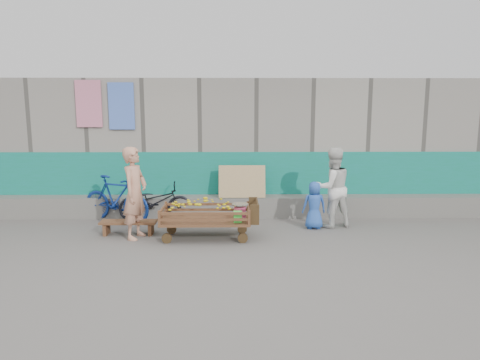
{
  "coord_description": "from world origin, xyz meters",
  "views": [
    {
      "loc": [
        0.14,
        -6.82,
        2.31
      ],
      "look_at": [
        0.24,
        1.2,
        1.0
      ],
      "focal_mm": 32.0,
      "sensor_mm": 36.0,
      "label": 1
    }
  ],
  "objects_px": {
    "woman": "(332,188)",
    "child": "(314,205)",
    "bicycle_dark": "(155,202)",
    "bench": "(129,225)",
    "vendor_man": "(135,193)",
    "banana_cart": "(204,211)",
    "bicycle_blue": "(116,199)"
  },
  "relations": [
    {
      "from": "vendor_man",
      "to": "bench",
      "type": "bearing_deg",
      "value": 56.36
    },
    {
      "from": "vendor_man",
      "to": "child",
      "type": "relative_size",
      "value": 1.78
    },
    {
      "from": "vendor_man",
      "to": "bicycle_dark",
      "type": "bearing_deg",
      "value": 9.34
    },
    {
      "from": "bicycle_dark",
      "to": "bench",
      "type": "bearing_deg",
      "value": 156.01
    },
    {
      "from": "child",
      "to": "bicycle_blue",
      "type": "height_order",
      "value": "bicycle_blue"
    },
    {
      "from": "bench",
      "to": "vendor_man",
      "type": "distance_m",
      "value": 0.71
    },
    {
      "from": "vendor_man",
      "to": "child",
      "type": "xyz_separation_m",
      "value": [
        3.36,
        0.59,
        -0.36
      ]
    },
    {
      "from": "vendor_man",
      "to": "child",
      "type": "distance_m",
      "value": 3.44
    },
    {
      "from": "banana_cart",
      "to": "woman",
      "type": "bearing_deg",
      "value": 17.03
    },
    {
      "from": "vendor_man",
      "to": "bicycle_blue",
      "type": "relative_size",
      "value": 1.03
    },
    {
      "from": "woman",
      "to": "vendor_man",
      "type": "bearing_deg",
      "value": -4.67
    },
    {
      "from": "child",
      "to": "vendor_man",
      "type": "bearing_deg",
      "value": 7.32
    },
    {
      "from": "woman",
      "to": "child",
      "type": "relative_size",
      "value": 1.69
    },
    {
      "from": "vendor_man",
      "to": "woman",
      "type": "height_order",
      "value": "vendor_man"
    },
    {
      "from": "woman",
      "to": "child",
      "type": "distance_m",
      "value": 0.51
    },
    {
      "from": "bicycle_dark",
      "to": "bicycle_blue",
      "type": "height_order",
      "value": "bicycle_blue"
    },
    {
      "from": "bicycle_dark",
      "to": "banana_cart",
      "type": "bearing_deg",
      "value": -147.09
    },
    {
      "from": "woman",
      "to": "bicycle_dark",
      "type": "height_order",
      "value": "woman"
    },
    {
      "from": "bicycle_blue",
      "to": "woman",
      "type": "bearing_deg",
      "value": -72.81
    },
    {
      "from": "bicycle_blue",
      "to": "bench",
      "type": "bearing_deg",
      "value": -130.08
    },
    {
      "from": "bicycle_dark",
      "to": "bicycle_blue",
      "type": "xyz_separation_m",
      "value": [
        -0.8,
        -0.09,
        0.09
      ]
    },
    {
      "from": "banana_cart",
      "to": "child",
      "type": "bearing_deg",
      "value": 16.65
    },
    {
      "from": "bench",
      "to": "bicycle_blue",
      "type": "distance_m",
      "value": 1.12
    },
    {
      "from": "bench",
      "to": "banana_cart",
      "type": "bearing_deg",
      "value": -10.27
    },
    {
      "from": "banana_cart",
      "to": "bench",
      "type": "xyz_separation_m",
      "value": [
        -1.44,
        0.26,
        -0.31
      ]
    },
    {
      "from": "child",
      "to": "bicycle_blue",
      "type": "xyz_separation_m",
      "value": [
        -4.05,
        0.6,
        0.02
      ]
    },
    {
      "from": "woman",
      "to": "child",
      "type": "bearing_deg",
      "value": 3.53
    },
    {
      "from": "vendor_man",
      "to": "child",
      "type": "bearing_deg",
      "value": -65.2
    },
    {
      "from": "banana_cart",
      "to": "bench",
      "type": "bearing_deg",
      "value": 169.73
    },
    {
      "from": "bench",
      "to": "child",
      "type": "bearing_deg",
      "value": 5.98
    },
    {
      "from": "woman",
      "to": "child",
      "type": "xyz_separation_m",
      "value": [
        -0.38,
        -0.13,
        -0.33
      ]
    },
    {
      "from": "banana_cart",
      "to": "bicycle_dark",
      "type": "distance_m",
      "value": 1.74
    }
  ]
}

